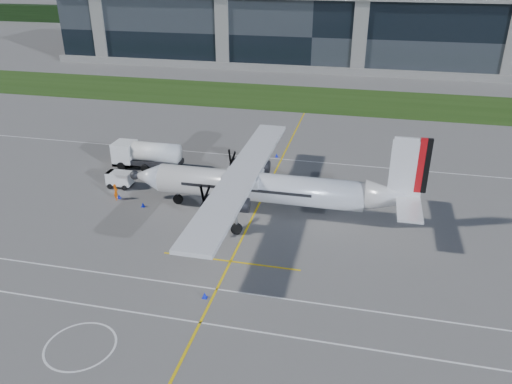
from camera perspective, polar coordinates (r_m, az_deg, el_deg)
ground at (r=84.57m, az=3.61°, el=9.32°), size 400.00×400.00×0.00m
grass_strip at (r=92.18m, az=4.46°, el=10.67°), size 400.00×18.00×0.04m
terminal_building at (r=121.95m, az=7.04°, el=17.78°), size 120.00×20.00×15.00m
tree_line at (r=181.82m, az=9.25°, el=18.71°), size 400.00×6.00×6.00m
yellow_taxiway_centerline at (r=56.31m, az=1.46°, el=0.84°), size 0.20×70.00×0.01m
white_lane_line at (r=37.52m, az=-10.87°, el=-13.79°), size 90.00×0.15×0.01m
turboprop_aircraft at (r=48.16m, az=1.59°, el=2.30°), size 29.06×30.14×9.04m
fuel_tanker_truck at (r=61.85m, az=-12.84°, el=4.16°), size 8.77×2.85×3.29m
baggage_tug at (r=57.51m, az=-15.29°, el=1.39°), size 2.92×1.75×1.75m
ground_crew_person at (r=54.50m, az=-15.74°, el=0.13°), size 0.78×0.95×2.04m
safety_cone_fwd at (r=55.02m, az=-15.39°, el=-0.46°), size 0.36×0.36×0.50m
safety_cone_nose_port at (r=52.57m, az=-12.80°, el=-1.42°), size 0.36×0.36×0.50m
safety_cone_stbdwing at (r=64.11m, az=2.37°, el=4.22°), size 0.36×0.36×0.50m
safety_cone_portwing at (r=38.63m, az=-5.89°, el=-11.63°), size 0.36×0.36×0.50m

